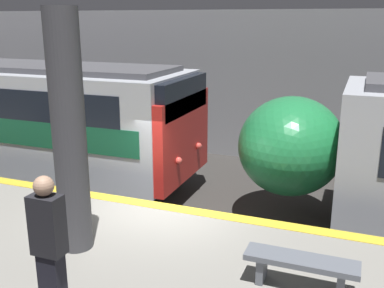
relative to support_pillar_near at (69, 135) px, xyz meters
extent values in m
plane|color=#33302D|center=(0.61, 2.08, -2.99)|extent=(120.00, 120.00, 0.00)
cube|color=gray|center=(0.61, 0.00, -2.42)|extent=(40.00, 4.16, 1.15)
cube|color=gold|center=(0.61, 1.93, -1.84)|extent=(40.00, 0.30, 0.01)
cube|color=#939399|center=(0.61, 9.31, -0.51)|extent=(50.00, 0.15, 4.96)
cylinder|color=#47474C|center=(0.00, 0.00, 0.00)|extent=(0.51, 0.51, 3.69)
ellipsoid|color=#238447|center=(2.58, 4.78, -1.16)|extent=(2.42, 2.83, 2.27)
sphere|color=#F2EFCC|center=(1.63, 4.78, -1.57)|extent=(0.20, 0.20, 0.20)
cube|color=red|center=(-0.12, 4.78, -1.24)|extent=(0.25, 3.02, 2.16)
cube|color=black|center=(-0.12, 4.78, -0.16)|extent=(0.25, 2.71, 0.87)
sphere|color=#EA4C42|center=(0.04, 4.09, -1.62)|extent=(0.18, 0.18, 0.18)
sphere|color=#EA4C42|center=(0.04, 5.47, -1.62)|extent=(0.18, 0.18, 0.18)
cube|color=black|center=(0.77, -1.55, -1.43)|extent=(0.28, 0.20, 0.84)
cube|color=#232328|center=(0.77, -1.55, -0.64)|extent=(0.38, 0.24, 0.73)
sphere|color=tan|center=(0.77, -1.55, -0.15)|extent=(0.24, 0.24, 0.24)
cube|color=slate|center=(2.96, 0.12, -1.64)|extent=(0.10, 0.32, 0.41)
cube|color=slate|center=(4.01, 0.12, -1.64)|extent=(0.10, 0.32, 0.41)
cube|color=slate|center=(3.49, 0.12, -1.44)|extent=(1.50, 0.40, 0.08)
camera|label=1|loc=(4.06, -5.39, 1.67)|focal=42.00mm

